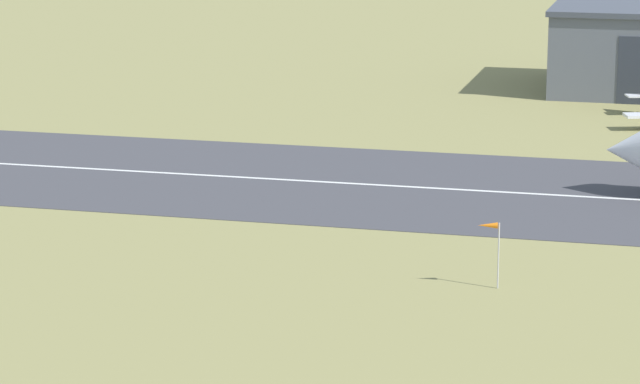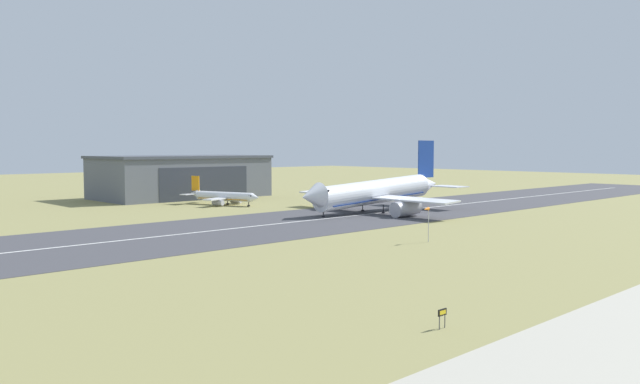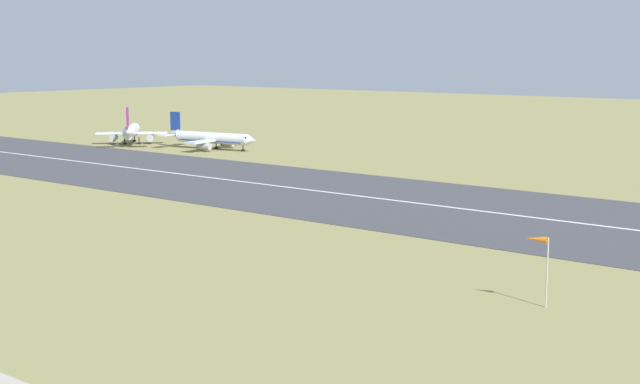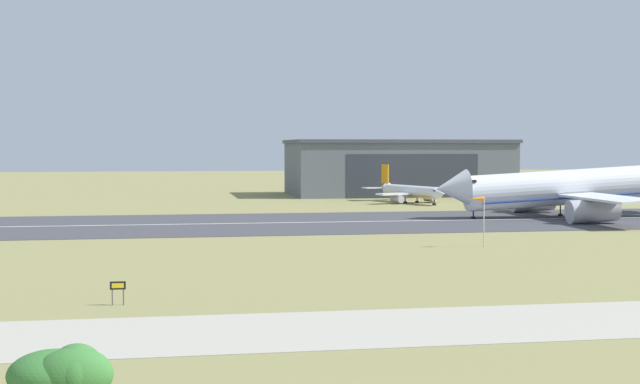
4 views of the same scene
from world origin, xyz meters
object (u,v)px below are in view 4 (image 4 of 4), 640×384
airplane_parked_centre (411,192)px  shrub_clump (65,374)px  runway_sign (118,288)px  windsock_pole (478,202)px  airplane_landing (573,188)px

airplane_parked_centre → shrub_clump: (-59.87, -148.84, -1.25)m
airplane_parked_centre → runway_sign: airplane_parked_centre is taller
shrub_clump → airplane_parked_centre: bearing=68.1°
windsock_pole → airplane_landing: bearing=51.8°
shrub_clump → windsock_pole: size_ratio=0.82×
windsock_pole → runway_sign: bearing=-141.3°
airplane_parked_centre → runway_sign: (-58.64, -122.01, -1.17)m
airplane_landing → airplane_parked_centre: 48.76m
windsock_pole → shrub_clump: bearing=-125.7°
shrub_clump → runway_sign: 26.86m
airplane_parked_centre → windsock_pole: airplane_parked_centre is taller
airplane_parked_centre → windsock_pole: bearing=-100.4°
airplane_landing → airplane_parked_centre: bearing=110.8°
airplane_landing → airplane_parked_centre: airplane_landing is taller
airplane_parked_centre → shrub_clump: bearing=-111.9°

